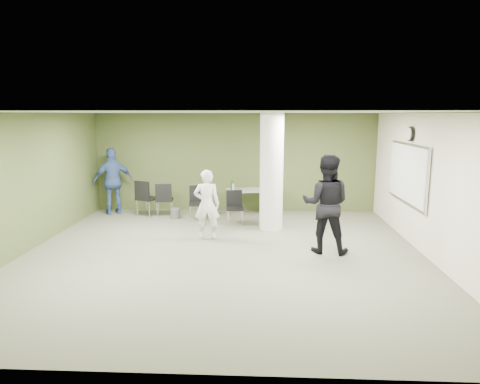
# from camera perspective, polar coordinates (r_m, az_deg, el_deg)

# --- Properties ---
(floor) EXTENTS (8.00, 8.00, 0.00)m
(floor) POSITION_cam_1_polar(r_m,az_deg,el_deg) (8.64, -2.28, -8.33)
(floor) COLOR #585B47
(floor) RESTS_ON ground
(ceiling) EXTENTS (8.00, 8.00, 0.00)m
(ceiling) POSITION_cam_1_polar(r_m,az_deg,el_deg) (8.19, -2.42, 10.58)
(ceiling) COLOR white
(ceiling) RESTS_ON wall_back
(wall_back) EXTENTS (8.00, 2.80, 0.02)m
(wall_back) POSITION_cam_1_polar(r_m,az_deg,el_deg) (12.25, -0.70, 3.95)
(wall_back) COLOR #4F5729
(wall_back) RESTS_ON floor
(wall_left) EXTENTS (0.02, 8.00, 2.80)m
(wall_left) POSITION_cam_1_polar(r_m,az_deg,el_deg) (9.52, -27.08, 0.96)
(wall_left) COLOR #4F5729
(wall_left) RESTS_ON floor
(wall_right_cream) EXTENTS (0.02, 8.00, 2.80)m
(wall_right_cream) POSITION_cam_1_polar(r_m,az_deg,el_deg) (8.89, 24.28, 0.59)
(wall_right_cream) COLOR beige
(wall_right_cream) RESTS_ON floor
(column) EXTENTS (0.56, 0.56, 2.80)m
(column) POSITION_cam_1_polar(r_m,az_deg,el_deg) (10.25, 4.23, 2.67)
(column) COLOR silver
(column) RESTS_ON floor
(whiteboard) EXTENTS (0.05, 2.30, 1.30)m
(whiteboard) POSITION_cam_1_polar(r_m,az_deg,el_deg) (9.96, 21.42, 2.34)
(whiteboard) COLOR silver
(whiteboard) RESTS_ON wall_right_cream
(wall_clock) EXTENTS (0.06, 0.32, 0.32)m
(wall_clock) POSITION_cam_1_polar(r_m,az_deg,el_deg) (9.89, 21.75, 7.21)
(wall_clock) COLOR black
(wall_clock) RESTS_ON wall_right_cream
(folding_table) EXTENTS (1.60, 0.92, 0.96)m
(folding_table) POSITION_cam_1_polar(r_m,az_deg,el_deg) (11.83, 1.71, 0.12)
(folding_table) COLOR #999893
(folding_table) RESTS_ON floor
(wastebasket) EXTENTS (0.24, 0.24, 0.28)m
(wastebasket) POSITION_cam_1_polar(r_m,az_deg,el_deg) (11.61, -8.65, -2.85)
(wastebasket) COLOR #4C4C4C
(wastebasket) RESTS_ON floor
(chair_back_left) EXTENTS (0.66, 0.66, 1.00)m
(chair_back_left) POSITION_cam_1_polar(r_m,az_deg,el_deg) (11.88, -12.50, -0.47)
(chair_back_left) COLOR black
(chair_back_left) RESTS_ON floor
(chair_back_right) EXTENTS (0.51, 0.51, 0.92)m
(chair_back_right) POSITION_cam_1_polar(r_m,az_deg,el_deg) (11.82, -10.08, -0.68)
(chair_back_right) COLOR black
(chair_back_right) RESTS_ON floor
(chair_table_left) EXTENTS (0.50, 0.50, 0.89)m
(chair_table_left) POSITION_cam_1_polar(r_m,az_deg,el_deg) (11.39, -5.69, -1.07)
(chair_table_left) COLOR black
(chair_table_left) RESTS_ON floor
(chair_table_right) EXTENTS (0.48, 0.48, 0.85)m
(chair_table_right) POSITION_cam_1_polar(r_m,az_deg,el_deg) (10.88, -0.74, -1.70)
(chair_table_right) COLOR black
(chair_table_right) RESTS_ON floor
(woman_white) EXTENTS (0.59, 0.41, 1.57)m
(woman_white) POSITION_cam_1_polar(r_m,az_deg,el_deg) (9.54, -4.45, -1.67)
(woman_white) COLOR silver
(woman_white) RESTS_ON floor
(man_black) EXTENTS (1.10, 0.93, 1.99)m
(man_black) POSITION_cam_1_polar(r_m,az_deg,el_deg) (8.72, 11.38, -1.58)
(man_black) COLOR black
(man_black) RESTS_ON floor
(man_blue) EXTENTS (1.17, 0.93, 1.86)m
(man_blue) POSITION_cam_1_polar(r_m,az_deg,el_deg) (12.39, -16.55, 1.39)
(man_blue) COLOR #39548E
(man_blue) RESTS_ON floor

